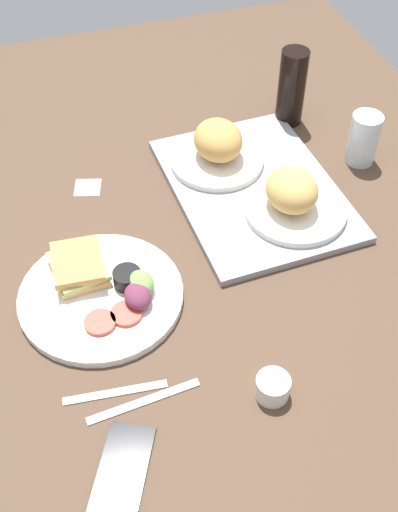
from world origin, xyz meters
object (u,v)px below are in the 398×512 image
object	(u,v)px
fork	(115,392)
espresso_cup	(273,387)
drinking_glass	(363,139)
bread_plate_near	(218,147)
soda_bottle	(292,87)
knife	(144,401)
bread_plate_far	(293,198)
plate_with_salad	(102,290)
serving_tray	(254,189)
sticky_note	(88,187)
cell_phone	(123,468)

from	to	relation	value
fork	espresso_cup	bearing A→B (deg)	-11.96
drinking_glass	fork	world-z (taller)	drinking_glass
bread_plate_near	soda_bottle	distance (cm)	24.95
drinking_glass	knife	world-z (taller)	drinking_glass
bread_plate_far	soda_bottle	world-z (taller)	soda_bottle
plate_with_salad	espresso_cup	bearing A→B (deg)	37.06
serving_tray	plate_with_salad	world-z (taller)	plate_with_salad
espresso_cup	fork	size ratio (longest dim) A/B	0.33
bread_plate_far	knife	world-z (taller)	bread_plate_far
knife	drinking_glass	bearing A→B (deg)	31.33
espresso_cup	soda_bottle	bearing A→B (deg)	154.58
fork	sticky_note	xyz separation A→B (cm)	(-51.18, 5.65, -0.19)
fork	sticky_note	bearing A→B (deg)	90.15
serving_tray	plate_with_salad	xyz separation A→B (cm)	(18.17, -36.90, 0.85)
fork	sticky_note	world-z (taller)	fork
plate_with_salad	espresso_cup	xyz separation A→B (cm)	(28.66, 21.64, 0.35)
serving_tray	drinking_glass	distance (cm)	27.07
cell_phone	plate_with_salad	bearing A→B (deg)	-159.98
soda_bottle	fork	xyz separation A→B (cm)	(60.34, -56.53, -8.94)
plate_with_salad	espresso_cup	world-z (taller)	plate_with_salad
bread_plate_near	bread_plate_far	size ratio (longest dim) A/B	0.99
bread_plate_far	sticky_note	distance (cm)	44.18
bread_plate_far	sticky_note	size ratio (longest dim) A/B	3.74
bread_plate_near	drinking_glass	world-z (taller)	drinking_glass
plate_with_salad	bread_plate_far	bearing A→B (deg)	101.84
soda_bottle	fork	size ratio (longest dim) A/B	1.08
fork	soda_bottle	bearing A→B (deg)	53.32
serving_tray	espresso_cup	xyz separation A→B (cm)	(46.83, -15.26, 1.20)
bread_plate_far	espresso_cup	xyz separation A→B (cm)	(37.31, -19.65, -3.21)
bread_plate_near	fork	distance (cm)	60.31
bread_plate_near	soda_bottle	bearing A→B (deg)	116.96
bread_plate_near	fork	xyz separation A→B (cm)	(49.16, -34.56, -5.09)
bread_plate_far	drinking_glass	xyz separation A→B (cm)	(-12.23, 22.06, 0.65)
bread_plate_far	sticky_note	bearing A→B (deg)	-119.90
fork	knife	bearing A→B (deg)	-30.42
knife	sticky_note	distance (cm)	54.21
serving_tray	bread_plate_far	bearing A→B (deg)	24.77
bread_plate_far	drinking_glass	distance (cm)	25.23
serving_tray	fork	xyz separation A→B (cm)	(38.82, -39.30, -0.55)
espresso_cup	cell_phone	world-z (taller)	espresso_cup
serving_tray	cell_phone	xyz separation A→B (cm)	(51.75, -41.13, -0.40)
soda_bottle	fork	bearing A→B (deg)	-43.13
serving_tray	fork	size ratio (longest dim) A/B	2.65
bread_plate_far	knife	xyz separation A→B (cm)	(32.31, -39.69, -4.96)
serving_tray	plate_with_salad	distance (cm)	41.14
bread_plate_far	fork	bearing A→B (deg)	-56.15
knife	sticky_note	world-z (taller)	knife
bread_plate_near	cell_phone	distance (cm)	72.13
drinking_glass	bread_plate_far	bearing A→B (deg)	-61.00
soda_bottle	serving_tray	bearing A→B (deg)	-38.69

